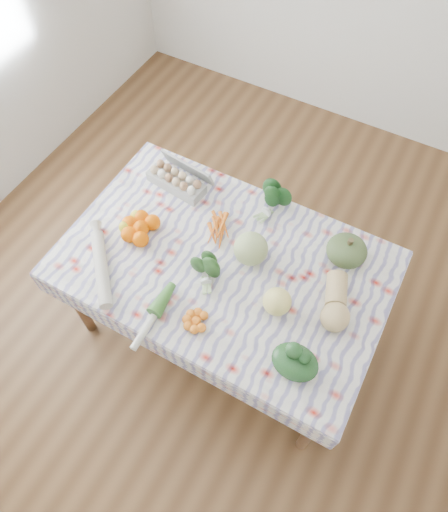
{
  "coord_description": "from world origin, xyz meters",
  "views": [
    {
      "loc": [
        0.59,
        -1.07,
        2.75
      ],
      "look_at": [
        0.0,
        0.0,
        0.82
      ],
      "focal_mm": 32.0,
      "sensor_mm": 36.0,
      "label": 1
    }
  ],
  "objects": [
    {
      "name": "tablecloth",
      "position": [
        0.0,
        0.0,
        0.76
      ],
      "size": [
        1.66,
        1.06,
        0.01
      ],
      "primitive_type": "cube",
      "color": "silver",
      "rests_on": "dining_table"
    },
    {
      "name": "butternut_squash",
      "position": [
        0.59,
        0.03,
        0.83
      ],
      "size": [
        0.22,
        0.32,
        0.14
      ],
      "primitive_type": "ellipsoid",
      "rotation": [
        0.0,
        0.0,
        0.32
      ],
      "color": "tan",
      "rests_on": "tablecloth"
    },
    {
      "name": "carrot_bunch",
      "position": [
        -0.13,
        0.15,
        0.78
      ],
      "size": [
        0.23,
        0.22,
        0.04
      ],
      "primitive_type": "cube",
      "rotation": [
        0.0,
        0.0,
        0.24
      ],
      "color": "orange",
      "rests_on": "tablecloth"
    },
    {
      "name": "mandarin_cluster",
      "position": [
        0.05,
        -0.36,
        0.78
      ],
      "size": [
        0.19,
        0.19,
        0.05
      ],
      "primitive_type": "cube",
      "rotation": [
        0.0,
        0.0,
        0.35
      ],
      "color": "orange",
      "rests_on": "tablecloth"
    },
    {
      "name": "orange_cluster",
      "position": [
        -0.47,
        -0.05,
        0.81
      ],
      "size": [
        0.29,
        0.29,
        0.09
      ],
      "primitive_type": "cube",
      "rotation": [
        0.0,
        0.0,
        0.06
      ],
      "color": "#FF6400",
      "rests_on": "tablecloth"
    },
    {
      "name": "kale_bunch",
      "position": [
        0.07,
        0.41,
        0.83
      ],
      "size": [
        0.19,
        0.18,
        0.14
      ],
      "primitive_type": "ellipsoid",
      "rotation": [
        0.0,
        0.0,
        -0.28
      ],
      "color": "#133C15",
      "rests_on": "tablecloth"
    },
    {
      "name": "spinach_bag",
      "position": [
        0.54,
        -0.33,
        0.81
      ],
      "size": [
        0.25,
        0.21,
        0.09
      ],
      "primitive_type": "ellipsoid",
      "rotation": [
        0.0,
        0.0,
        0.23
      ],
      "color": "#163818",
      "rests_on": "tablecloth"
    },
    {
      "name": "grapefruit",
      "position": [
        0.34,
        -0.11,
        0.83
      ],
      "size": [
        0.18,
        0.18,
        0.14
      ],
      "primitive_type": "sphere",
      "rotation": [
        0.0,
        0.0,
        0.35
      ],
      "color": "#EADB72",
      "rests_on": "tablecloth"
    },
    {
      "name": "leek",
      "position": [
        -0.14,
        -0.44,
        0.78
      ],
      "size": [
        0.05,
        0.35,
        0.04
      ],
      "primitive_type": "cylinder",
      "rotation": [
        1.57,
        0.0,
        0.03
      ],
      "color": "silver",
      "rests_on": "tablecloth"
    },
    {
      "name": "ground",
      "position": [
        0.0,
        0.0,
        0.0
      ],
      "size": [
        4.5,
        4.5,
        0.0
      ],
      "primitive_type": "plane",
      "color": "#56361D",
      "rests_on": "ground"
    },
    {
      "name": "dining_table",
      "position": [
        0.0,
        0.0,
        0.68
      ],
      "size": [
        1.6,
        1.0,
        0.75
      ],
      "color": "brown",
      "rests_on": "ground"
    },
    {
      "name": "daikon",
      "position": [
        -0.51,
        -0.34,
        0.79
      ],
      "size": [
        0.36,
        0.38,
        0.07
      ],
      "primitive_type": "cylinder",
      "rotation": [
        1.57,
        0.0,
        0.75
      ],
      "color": "beige",
      "rests_on": "tablecloth"
    },
    {
      "name": "broccoli",
      "position": [
        -0.04,
        -0.12,
        0.81
      ],
      "size": [
        0.19,
        0.19,
        0.1
      ],
      "primitive_type": "ellipsoid",
      "rotation": [
        0.0,
        0.0,
        0.67
      ],
      "color": "#254E1E",
      "rests_on": "tablecloth"
    },
    {
      "name": "egg_carton",
      "position": [
        -0.48,
        0.31,
        0.81
      ],
      "size": [
        0.35,
        0.18,
        0.09
      ],
      "primitive_type": "cube",
      "rotation": [
        0.0,
        0.0,
        -0.12
      ],
      "color": "#9E9E9A",
      "rests_on": "tablecloth"
    },
    {
      "name": "cabbage",
      "position": [
        0.11,
        0.09,
        0.85
      ],
      "size": [
        0.22,
        0.22,
        0.17
      ],
      "primitive_type": "sphere",
      "rotation": [
        0.0,
        0.0,
        0.33
      ],
      "color": "#A3B671",
      "rests_on": "tablecloth"
    },
    {
      "name": "kabocha_squash",
      "position": [
        0.53,
        0.32,
        0.83
      ],
      "size": [
        0.27,
        0.27,
        0.13
      ],
      "primitive_type": "ellipsoid",
      "rotation": [
        0.0,
        0.0,
        0.43
      ],
      "color": "#43572D",
      "rests_on": "tablecloth"
    }
  ]
}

